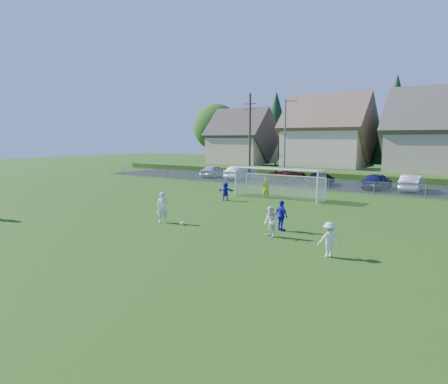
{
  "coord_description": "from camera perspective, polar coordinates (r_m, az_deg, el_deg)",
  "views": [
    {
      "loc": [
        14.74,
        -13.28,
        4.93
      ],
      "look_at": [
        0.0,
        8.0,
        1.4
      ],
      "focal_mm": 32.0,
      "sensor_mm": 36.0,
      "label": 1
    }
  ],
  "objects": [
    {
      "name": "player_white_c",
      "position": [
        17.26,
        14.75,
        -6.56
      ],
      "size": [
        1.07,
        1.04,
        1.47
      ],
      "primitive_type": "imported",
      "rotation": [
        0.0,
        0.0,
        3.87
      ],
      "color": "white",
      "rests_on": "ground"
    },
    {
      "name": "player_white_b",
      "position": [
        20.01,
        6.65,
        -4.29
      ],
      "size": [
        0.94,
        0.88,
        1.54
      ],
      "primitive_type": "imported",
      "rotation": [
        0.0,
        0.0,
        -0.52
      ],
      "color": "white",
      "rests_on": "ground"
    },
    {
      "name": "soccer_ball",
      "position": [
        22.86,
        -5.93,
        -4.45
      ],
      "size": [
        0.22,
        0.22,
        0.22
      ],
      "primitive_type": "sphere",
      "color": "white",
      "rests_on": "ground"
    },
    {
      "name": "player_white_a",
      "position": [
        23.54,
        -8.77,
        -2.21
      ],
      "size": [
        0.77,
        0.74,
        1.78
      ],
      "primitive_type": "imported",
      "rotation": [
        0.0,
        0.0,
        0.7
      ],
      "color": "white",
      "rests_on": "ground"
    },
    {
      "name": "grass_embankment",
      "position": [
        50.68,
        17.68,
        2.27
      ],
      "size": [
        70.0,
        6.0,
        0.8
      ],
      "primitive_type": "cube",
      "color": "#1E420F",
      "rests_on": "ground"
    },
    {
      "name": "utility_pole",
      "position": [
        47.01,
        3.71,
        8.01
      ],
      "size": [
        1.6,
        0.26,
        10.0
      ],
      "color": "#473321",
      "rests_on": "ground"
    },
    {
      "name": "asphalt_lot",
      "position": [
        43.64,
        14.75,
        1.03
      ],
      "size": [
        60.0,
        60.0,
        0.0
      ],
      "primitive_type": "plane",
      "color": "black",
      "rests_on": "ground"
    },
    {
      "name": "goalkeeper",
      "position": [
        33.05,
        6.02,
        0.54
      ],
      "size": [
        0.67,
        0.55,
        1.59
      ],
      "primitive_type": "imported",
      "rotation": [
        0.0,
        0.0,
        3.48
      ],
      "color": "#A7D919",
      "rests_on": "ground"
    },
    {
      "name": "car_a",
      "position": [
        50.28,
        -1.47,
        3.0
      ],
      "size": [
        2.13,
        4.56,
        1.51
      ],
      "primitive_type": "imported",
      "rotation": [
        0.0,
        0.0,
        3.22
      ],
      "color": "#BABDC2",
      "rests_on": "ground"
    },
    {
      "name": "streetlight",
      "position": [
        43.71,
        8.76,
        7.56
      ],
      "size": [
        1.38,
        0.18,
        9.0
      ],
      "color": "slate",
      "rests_on": "ground"
    },
    {
      "name": "soccer_goal",
      "position": [
        32.99,
        7.99,
        1.94
      ],
      "size": [
        7.42,
        1.9,
        2.5
      ],
      "color": "white",
      "rests_on": "ground"
    },
    {
      "name": "car_b",
      "position": [
        47.68,
        2.38,
        2.77
      ],
      "size": [
        1.9,
        4.82,
        1.56
      ],
      "primitive_type": "imported",
      "rotation": [
        0.0,
        0.0,
        3.09
      ],
      "color": "white",
      "rests_on": "ground"
    },
    {
      "name": "ground",
      "position": [
        20.44,
        -12.96,
        -6.39
      ],
      "size": [
        160.0,
        160.0,
        0.0
      ],
      "primitive_type": "plane",
      "color": "#193D0C",
      "rests_on": "ground"
    },
    {
      "name": "player_blue_a",
      "position": [
        21.45,
        8.21,
        -3.36
      ],
      "size": [
        1.04,
        0.79,
        1.64
      ],
      "primitive_type": "imported",
      "rotation": [
        0.0,
        0.0,
        2.68
      ],
      "color": "#1C13B7",
      "rests_on": "ground"
    },
    {
      "name": "car_d",
      "position": [
        43.02,
        13.63,
        1.88
      ],
      "size": [
        2.16,
        4.79,
        1.36
      ],
      "primitive_type": "imported",
      "rotation": [
        0.0,
        0.0,
        3.2
      ],
      "color": "black",
      "rests_on": "ground"
    },
    {
      "name": "car_e",
      "position": [
        41.1,
        21.01,
        1.45
      ],
      "size": [
        2.23,
        4.7,
        1.55
      ],
      "primitive_type": "imported",
      "rotation": [
        0.0,
        0.0,
        3.05
      ],
      "color": "#16164D",
      "rests_on": "ground"
    },
    {
      "name": "car_c",
      "position": [
        45.22,
        9.05,
        2.4
      ],
      "size": [
        2.59,
        5.6,
        1.55
      ],
      "primitive_type": "imported",
      "rotation": [
        0.0,
        0.0,
        3.14
      ],
      "color": "#530D09",
      "rests_on": "ground"
    },
    {
      "name": "player_blue_b",
      "position": [
        31.45,
        0.23,
        0.09
      ],
      "size": [
        1.41,
        0.76,
        1.45
      ],
      "primitive_type": "imported",
      "rotation": [
        0.0,
        0.0,
        3.4
      ],
      "color": "#1C13B7",
      "rests_on": "ground"
    },
    {
      "name": "tree_row",
      "position": [
        63.54,
        22.54,
        8.97
      ],
      "size": [
        65.98,
        12.36,
        13.8
      ],
      "color": "#382616",
      "rests_on": "ground"
    },
    {
      "name": "chainlink_fence",
      "position": [
        38.47,
        11.96,
        1.18
      ],
      "size": [
        52.06,
        0.06,
        1.2
      ],
      "color": "gray",
      "rests_on": "ground"
    },
    {
      "name": "car_f",
      "position": [
        40.77,
        25.31,
        1.17
      ],
      "size": [
        1.69,
        4.72,
        1.55
      ],
      "primitive_type": "imported",
      "rotation": [
        0.0,
        0.0,
        3.15
      ],
      "color": "silver",
      "rests_on": "ground"
    },
    {
      "name": "houses_row",
      "position": [
        57.23,
        22.12,
        9.61
      ],
      "size": [
        53.9,
        11.45,
        13.27
      ],
      "color": "tan",
      "rests_on": "ground"
    }
  ]
}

